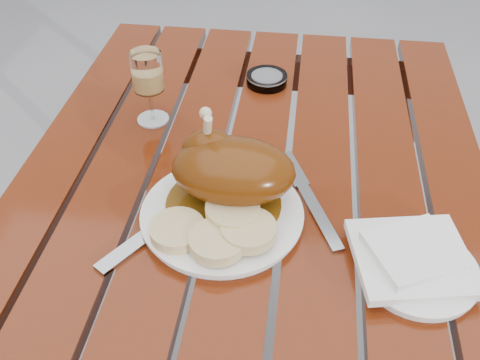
% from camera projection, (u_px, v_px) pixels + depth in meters
% --- Properties ---
extents(table, '(0.80, 1.20, 0.75)m').
position_uv_depth(table, '(246.00, 328.00, 1.12)').
color(table, maroon).
rests_on(table, ground).
extents(dinner_plate, '(0.30, 0.30, 0.02)m').
position_uv_depth(dinner_plate, '(222.00, 215.00, 0.83)').
color(dinner_plate, white).
rests_on(dinner_plate, table).
extents(roast_duck, '(0.20, 0.18, 0.14)m').
position_uv_depth(roast_duck, '(229.00, 169.00, 0.82)').
color(roast_duck, '#5C370A').
rests_on(roast_duck, dinner_plate).
extents(bread_dumplings, '(0.19, 0.14, 0.03)m').
position_uv_depth(bread_dumplings, '(219.00, 228.00, 0.77)').
color(bread_dumplings, '#D7C083').
rests_on(bread_dumplings, dinner_plate).
extents(wine_glass, '(0.06, 0.06, 0.14)m').
position_uv_depth(wine_glass, '(149.00, 88.00, 0.99)').
color(wine_glass, '#F7C570').
rests_on(wine_glass, table).
extents(side_plate, '(0.18, 0.18, 0.01)m').
position_uv_depth(side_plate, '(417.00, 270.00, 0.75)').
color(side_plate, white).
rests_on(side_plate, table).
extents(napkin, '(0.18, 0.18, 0.01)m').
position_uv_depth(napkin, '(411.00, 258.00, 0.75)').
color(napkin, white).
rests_on(napkin, side_plate).
extents(ashtray, '(0.10, 0.10, 0.02)m').
position_uv_depth(ashtray, '(267.00, 79.00, 1.13)').
color(ashtray, '#B2B7BC').
rests_on(ashtray, table).
extents(fork, '(0.13, 0.18, 0.01)m').
position_uv_depth(fork, '(151.00, 232.00, 0.81)').
color(fork, gray).
rests_on(fork, table).
extents(knife, '(0.10, 0.19, 0.01)m').
position_uv_depth(knife, '(313.00, 205.00, 0.85)').
color(knife, gray).
rests_on(knife, table).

